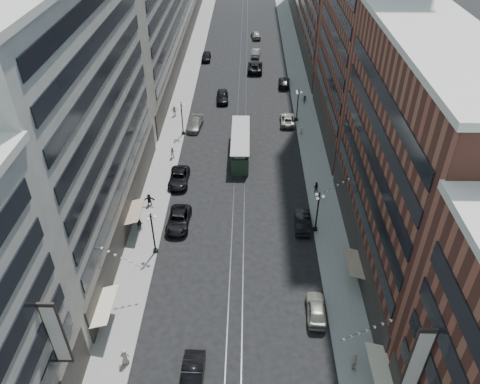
# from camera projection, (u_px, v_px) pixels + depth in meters

# --- Properties ---
(ground) EXTENTS (220.00, 220.00, 0.00)m
(ground) POSITION_uv_depth(u_px,v_px,m) (241.00, 120.00, 78.45)
(ground) COLOR black
(ground) RESTS_ON ground
(sidewalk_west) EXTENTS (4.00, 180.00, 0.15)m
(sidewalk_west) POSITION_uv_depth(u_px,v_px,m) (183.00, 94.00, 86.62)
(sidewalk_west) COLOR gray
(sidewalk_west) RESTS_ON ground
(sidewalk_east) EXTENTS (4.00, 180.00, 0.15)m
(sidewalk_east) POSITION_uv_depth(u_px,v_px,m) (302.00, 95.00, 86.31)
(sidewalk_east) COLOR gray
(sidewalk_east) RESTS_ON ground
(rail_west) EXTENTS (0.12, 180.00, 0.02)m
(rail_west) POSITION_uv_depth(u_px,v_px,m) (239.00, 95.00, 86.51)
(rail_west) COLOR #2D2D33
(rail_west) RESTS_ON ground
(rail_east) EXTENTS (0.12, 180.00, 0.02)m
(rail_east) POSITION_uv_depth(u_px,v_px,m) (246.00, 95.00, 86.49)
(rail_east) COLOR #2D2D33
(rail_east) RESTS_ON ground
(building_west_mid) EXTENTS (8.00, 36.00, 28.00)m
(building_west_mid) POSITION_uv_depth(u_px,v_px,m) (75.00, 120.00, 48.65)
(building_west_mid) COLOR #AAA497
(building_west_mid) RESTS_ON ground
(building_east_mid) EXTENTS (8.00, 30.00, 24.00)m
(building_east_mid) POSITION_uv_depth(u_px,v_px,m) (412.00, 165.00, 45.32)
(building_east_mid) COLOR brown
(building_east_mid) RESTS_ON ground
(lamppost_sw_far) EXTENTS (1.03, 1.14, 5.52)m
(lamppost_sw_far) POSITION_uv_depth(u_px,v_px,m) (153.00, 232.00, 50.96)
(lamppost_sw_far) COLOR black
(lamppost_sw_far) RESTS_ON sidewalk_west
(lamppost_sw_mid) EXTENTS (1.03, 1.14, 5.52)m
(lamppost_sw_mid) POSITION_uv_depth(u_px,v_px,m) (182.00, 117.00, 72.72)
(lamppost_sw_mid) COLOR black
(lamppost_sw_mid) RESTS_ON sidewalk_west
(lamppost_se_far) EXTENTS (1.03, 1.14, 5.52)m
(lamppost_se_far) POSITION_uv_depth(u_px,v_px,m) (317.00, 211.00, 53.92)
(lamppost_se_far) COLOR black
(lamppost_se_far) RESTS_ON sidewalk_east
(lamppost_se_mid) EXTENTS (1.03, 1.14, 5.52)m
(lamppost_se_mid) POSITION_uv_depth(u_px,v_px,m) (298.00, 104.00, 76.48)
(lamppost_se_mid) COLOR black
(lamppost_se_mid) RESTS_ON sidewalk_east
(streetcar) EXTENTS (2.65, 11.97, 3.31)m
(streetcar) POSITION_uv_depth(u_px,v_px,m) (240.00, 145.00, 68.92)
(streetcar) COLOR #233727
(streetcar) RESTS_ON ground
(car_2) EXTENTS (2.75, 5.73, 1.57)m
(car_2) POSITION_uv_depth(u_px,v_px,m) (179.00, 220.00, 56.17)
(car_2) COLOR black
(car_2) RESTS_ON ground
(car_4) EXTENTS (2.05, 4.71, 1.58)m
(car_4) POSITION_uv_depth(u_px,v_px,m) (316.00, 309.00, 45.27)
(car_4) COLOR slate
(car_4) RESTS_ON ground
(car_5) EXTENTS (1.90, 5.29, 1.74)m
(car_5) POSITION_uv_depth(u_px,v_px,m) (192.00, 379.00, 39.24)
(car_5) COLOR black
(car_5) RESTS_ON ground
(pedestrian_1) EXTENTS (0.88, 0.54, 1.73)m
(pedestrian_1) POSITION_uv_depth(u_px,v_px,m) (125.00, 356.00, 40.79)
(pedestrian_1) COLOR #AAA08C
(pedestrian_1) RESTS_ON sidewalk_west
(pedestrian_2) EXTENTS (0.84, 0.53, 1.63)m
(pedestrian_2) POSITION_uv_depth(u_px,v_px,m) (140.00, 224.00, 55.25)
(pedestrian_2) COLOR black
(pedestrian_2) RESTS_ON sidewalk_west
(pedestrian_4) EXTENTS (0.60, 1.17, 1.93)m
(pedestrian_4) POSITION_uv_depth(u_px,v_px,m) (354.00, 362.00, 40.21)
(pedestrian_4) COLOR beige
(pedestrian_4) RESTS_ON sidewalk_east
(car_7) EXTENTS (2.63, 5.62, 1.56)m
(car_7) POSITION_uv_depth(u_px,v_px,m) (179.00, 178.00, 63.38)
(car_7) COLOR black
(car_7) RESTS_ON ground
(car_8) EXTENTS (2.65, 5.25, 1.46)m
(car_8) POSITION_uv_depth(u_px,v_px,m) (195.00, 124.00, 75.80)
(car_8) COLOR #69655D
(car_8) RESTS_ON ground
(car_9) EXTENTS (1.96, 4.80, 1.63)m
(car_9) POSITION_uv_depth(u_px,v_px,m) (206.00, 56.00, 100.44)
(car_9) COLOR black
(car_9) RESTS_ON ground
(car_10) EXTENTS (2.04, 5.07, 1.64)m
(car_10) POSITION_uv_depth(u_px,v_px,m) (303.00, 221.00, 55.91)
(car_10) COLOR black
(car_10) RESTS_ON ground
(car_11) EXTENTS (2.50, 5.18, 1.42)m
(car_11) POSITION_uv_depth(u_px,v_px,m) (287.00, 119.00, 77.27)
(car_11) COLOR gray
(car_11) RESTS_ON ground
(car_12) EXTENTS (2.46, 5.31, 1.50)m
(car_12) POSITION_uv_depth(u_px,v_px,m) (284.00, 82.00, 89.54)
(car_12) COLOR black
(car_12) RESTS_ON ground
(car_13) EXTENTS (2.35, 5.28, 1.76)m
(car_13) POSITION_uv_depth(u_px,v_px,m) (222.00, 97.00, 83.99)
(car_13) COLOR black
(car_13) RESTS_ON ground
(car_14) EXTENTS (2.03, 4.95, 1.60)m
(car_14) POSITION_uv_depth(u_px,v_px,m) (256.00, 52.00, 102.44)
(car_14) COLOR slate
(car_14) RESTS_ON ground
(pedestrian_5) EXTENTS (1.56, 0.55, 1.65)m
(pedestrian_5) POSITION_uv_depth(u_px,v_px,m) (149.00, 200.00, 59.11)
(pedestrian_5) COLOR black
(pedestrian_5) RESTS_ON sidewalk_west
(pedestrian_6) EXTENTS (1.16, 0.86, 1.81)m
(pedestrian_6) POSITION_uv_depth(u_px,v_px,m) (175.00, 111.00, 79.03)
(pedestrian_6) COLOR #ACA58E
(pedestrian_6) RESTS_ON sidewalk_west
(pedestrian_7) EXTENTS (0.80, 0.50, 1.56)m
(pedestrian_7) POSITION_uv_depth(u_px,v_px,m) (316.00, 187.00, 61.40)
(pedestrian_7) COLOR black
(pedestrian_7) RESTS_ON sidewalk_east
(pedestrian_8) EXTENTS (0.59, 0.42, 1.50)m
(pedestrian_8) POSITION_uv_depth(u_px,v_px,m) (301.00, 132.00, 73.53)
(pedestrian_8) COLOR beige
(pedestrian_8) RESTS_ON sidewalk_east
(pedestrian_9) EXTENTS (1.09, 0.55, 1.62)m
(pedestrian_9) POSITION_uv_depth(u_px,v_px,m) (305.00, 100.00, 82.66)
(pedestrian_9) COLOR black
(pedestrian_9) RESTS_ON sidewalk_east
(car_extra_0) EXTENTS (3.15, 6.47, 1.77)m
(car_extra_0) POSITION_uv_depth(u_px,v_px,m) (255.00, 67.00, 95.45)
(car_extra_0) COLOR black
(car_extra_0) RESTS_ON ground
(car_extra_1) EXTENTS (2.56, 5.13, 1.68)m
(car_extra_1) POSITION_uv_depth(u_px,v_px,m) (256.00, 35.00, 112.13)
(car_extra_1) COLOR gray
(car_extra_1) RESTS_ON ground
(pedestrian_extra_0) EXTENTS (0.95, 0.81, 1.72)m
(pedestrian_extra_0) POSITION_uv_depth(u_px,v_px,m) (173.00, 153.00, 68.22)
(pedestrian_extra_0) COLOR #BAAC9A
(pedestrian_extra_0) RESTS_ON sidewalk_west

